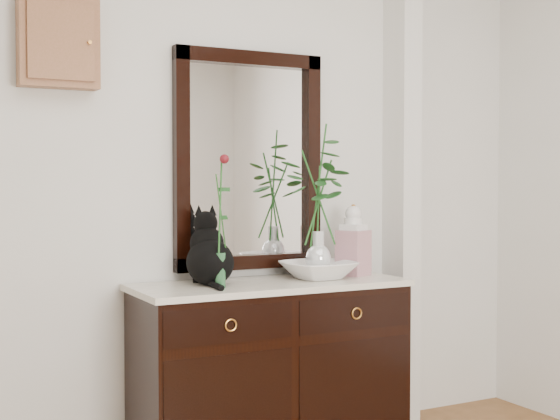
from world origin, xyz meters
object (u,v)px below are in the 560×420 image
lotus_bowl (318,270)px  cat (210,247)px  sideboard (270,359)px  ginger_jar (353,239)px

lotus_bowl → cat: bearing=176.3°
sideboard → ginger_jar: 0.75m
ginger_jar → cat: bearing=-179.8°
sideboard → cat: (-0.30, 0.04, 0.55)m
sideboard → lotus_bowl: 0.50m
sideboard → lotus_bowl: size_ratio=3.75×
sideboard → ginger_jar: bearing=4.5°
lotus_bowl → ginger_jar: bearing=9.8°
sideboard → cat: size_ratio=3.77×
sideboard → lotus_bowl: (0.27, -0.00, 0.42)m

